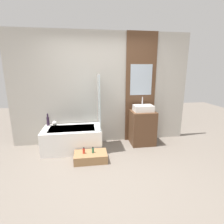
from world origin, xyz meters
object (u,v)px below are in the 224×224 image
Objects in this scene: wooden_step_bench at (91,157)px; vase_round_light at (55,123)px; sink at (143,108)px; vase_tall_dark at (48,121)px; bottle_soap_primary at (84,151)px; bottle_soap_secondary at (93,150)px; bathtub at (73,139)px.

vase_round_light is at bearing 133.62° from wooden_step_bench.
sink reaches higher than vase_tall_dark.
sink is 1.59× the size of vase_tall_dark.
wooden_step_bench is at bearing -152.21° from sink.
vase_tall_dark is at bearing 133.48° from bottle_soap_primary.
sink is 3.51× the size of bottle_soap_primary.
wooden_step_bench is 1.37m from vase_tall_dark.
bottle_soap_secondary is at bearing -40.84° from vase_tall_dark.
vase_tall_dark is at bearing 139.16° from bottle_soap_secondary.
vase_round_light is at bearing 148.58° from bathtub.
vase_tall_dark is at bearing 137.73° from wooden_step_bench.
bathtub is 1.76m from sink.
vase_tall_dark is 2.33× the size of bottle_soap_secondary.
vase_round_light is (-0.40, 0.25, 0.30)m from bathtub.
bottle_soap_primary is at bearing -46.52° from vase_tall_dark.
vase_tall_dark reaches higher than wooden_step_bench.
bottle_soap_primary is 1.05× the size of bottle_soap_secondary.
bottle_soap_secondary is (0.18, 0.00, -0.00)m from bottle_soap_primary.
wooden_step_bench is 5.91× the size of vase_round_light.
vase_round_light is (-2.05, 0.16, -0.32)m from sink.
sink is at bearing -4.72° from vase_tall_dark.
vase_round_light is 1.22m from bottle_soap_secondary.
vase_round_light reaches higher than bottle_soap_primary.
sink reaches higher than bottle_soap_secondary.
bottle_soap_secondary is (0.05, 0.00, 0.14)m from wooden_step_bench.
wooden_step_bench is 1.63m from sink.
vase_tall_dark is 2.58× the size of vase_round_light.
bathtub is 0.56m from vase_round_light.
sink is at bearing 25.57° from bottle_soap_primary.
vase_round_light is at bearing 175.60° from sink.
vase_round_light is 0.86× the size of bottle_soap_primary.
sink reaches higher than bathtub.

